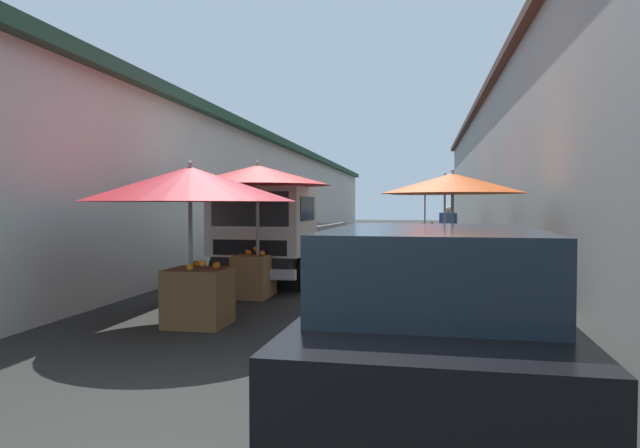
% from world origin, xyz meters
% --- Properties ---
extents(ground, '(90.00, 90.00, 0.00)m').
position_xyz_m(ground, '(13.50, 0.00, 0.00)').
color(ground, '#282826').
extents(building_left_whitewash, '(49.80, 7.50, 3.98)m').
position_xyz_m(building_left_whitewash, '(15.75, 7.18, 2.00)').
color(building_left_whitewash, beige).
rests_on(building_left_whitewash, ground).
extents(building_right_concrete, '(49.80, 7.50, 5.84)m').
position_xyz_m(building_right_concrete, '(15.75, -7.18, 2.93)').
color(building_right_concrete, gray).
rests_on(building_right_concrete, ground).
extents(fruit_stall_far_right, '(2.32, 2.32, 2.47)m').
position_xyz_m(fruit_stall_far_right, '(12.40, -1.89, 1.86)').
color(fruit_stall_far_right, '#9E9EA3').
rests_on(fruit_stall_far_right, ground).
extents(fruit_stall_mid_lane, '(2.55, 2.55, 2.39)m').
position_xyz_m(fruit_stall_mid_lane, '(6.84, 1.48, 1.87)').
color(fruit_stall_mid_lane, '#9E9EA3').
rests_on(fruit_stall_mid_lane, ground).
extents(fruit_stall_near_left, '(2.58, 2.58, 2.43)m').
position_xyz_m(fruit_stall_near_left, '(19.39, -1.47, 1.83)').
color(fruit_stall_near_left, '#9E9EA3').
rests_on(fruit_stall_near_left, ground).
extents(fruit_stall_far_left, '(2.65, 2.65, 2.29)m').
position_xyz_m(fruit_stall_far_left, '(8.07, -1.88, 1.77)').
color(fruit_stall_far_left, '#9E9EA3').
rests_on(fruit_stall_far_left, ground).
extents(fruit_stall_near_right, '(2.86, 2.86, 2.22)m').
position_xyz_m(fruit_stall_near_right, '(4.49, 1.70, 1.74)').
color(fruit_stall_near_right, '#9E9EA3').
rests_on(fruit_stall_near_right, ground).
extents(hatchback_car, '(3.95, 2.00, 1.45)m').
position_xyz_m(hatchback_car, '(1.83, -1.44, 0.74)').
color(hatchback_car, black).
rests_on(hatchback_car, ground).
extents(delivery_truck, '(5.00, 2.16, 2.08)m').
position_xyz_m(delivery_truck, '(8.52, 1.62, 1.04)').
color(delivery_truck, black).
rests_on(delivery_truck, ground).
extents(vendor_by_crates, '(0.34, 0.60, 1.57)m').
position_xyz_m(vendor_by_crates, '(17.22, -2.24, 0.90)').
color(vendor_by_crates, '#665B4C').
rests_on(vendor_by_crates, ground).
extents(parked_scooter, '(1.69, 0.38, 1.14)m').
position_xyz_m(parked_scooter, '(11.82, 2.02, 0.45)').
color(parked_scooter, black).
rests_on(parked_scooter, ground).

